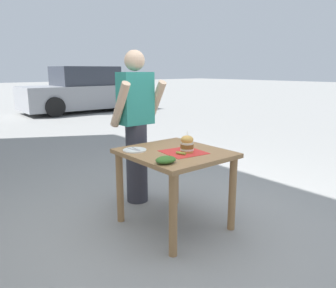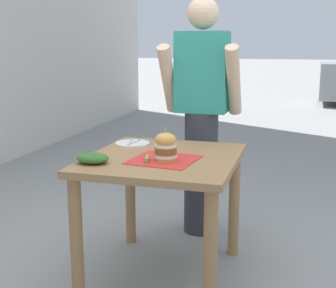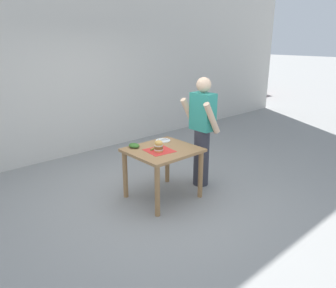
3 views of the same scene
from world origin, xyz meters
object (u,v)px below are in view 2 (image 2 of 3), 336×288
at_px(side_salad, 93,158).
at_px(diner_across_table, 201,114).
at_px(pickle_spear, 147,158).
at_px(parked_car_mid_block, 24,68).
at_px(side_plate_with_forks, 132,143).
at_px(patio_table, 163,178).
at_px(sandwich, 166,147).

distance_m(side_salad, diner_across_table, 1.07).
bearing_deg(pickle_spear, parked_car_mid_block, 126.34).
relative_size(side_salad, diner_across_table, 0.11).
bearing_deg(pickle_spear, side_plate_with_forks, 120.57).
bearing_deg(patio_table, sandwich, -67.14).
bearing_deg(side_plate_with_forks, patio_table, -41.57).
bearing_deg(diner_across_table, sandwich, -91.15).
relative_size(patio_table, side_plate_with_forks, 4.24).
relative_size(sandwich, side_salad, 1.07).
bearing_deg(side_salad, diner_across_table, 68.93).
xyz_separation_m(pickle_spear, diner_across_table, (0.12, 0.88, 0.12)).
distance_m(pickle_spear, parked_car_mid_block, 10.78).
relative_size(sandwich, parked_car_mid_block, 0.05).
bearing_deg(patio_table, side_salad, -140.66).
height_order(pickle_spear, side_salad, side_salad).
bearing_deg(sandwich, pickle_spear, -164.21).
distance_m(patio_table, diner_across_table, 0.79).
relative_size(patio_table, diner_across_table, 0.55).
xyz_separation_m(side_salad, diner_across_table, (0.38, 1.00, 0.11)).
height_order(side_salad, parked_car_mid_block, parked_car_mid_block).
bearing_deg(diner_across_table, pickle_spear, -97.48).
height_order(patio_table, side_plate_with_forks, side_plate_with_forks).
distance_m(pickle_spear, side_salad, 0.29).
distance_m(side_plate_with_forks, diner_across_table, 0.61).
relative_size(pickle_spear, side_salad, 0.52).
bearing_deg(diner_across_table, side_plate_with_forks, -125.48).
relative_size(sandwich, side_plate_with_forks, 0.87).
bearing_deg(pickle_spear, sandwich, 15.79).
bearing_deg(pickle_spear, diner_across_table, 82.52).
height_order(sandwich, side_plate_with_forks, sandwich).
bearing_deg(side_plate_with_forks, side_salad, -94.21).
bearing_deg(side_salad, patio_table, 39.34).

